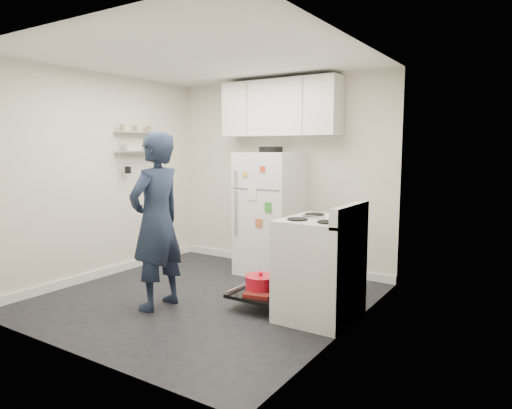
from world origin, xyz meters
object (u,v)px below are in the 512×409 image
Objects in this scene: electric_range at (319,269)px; open_oven_door at (263,287)px; person at (156,221)px; refrigerator at (271,213)px.

electric_range reaches higher than open_oven_door.
person is at bearing -145.78° from open_oven_door.
refrigerator is 0.92× the size of person.
open_oven_door is at bearing -62.34° from refrigerator.
refrigerator reaches higher than electric_range.
open_oven_door is 1.40m from refrigerator.
open_oven_door is (-0.60, -0.03, -0.27)m from electric_range.
electric_range is 0.66m from open_oven_door.
person is at bearing -99.38° from refrigerator.
refrigerator is 1.75m from person.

